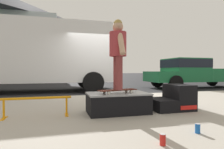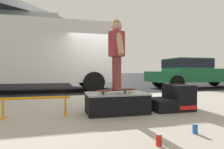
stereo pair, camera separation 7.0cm
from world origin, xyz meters
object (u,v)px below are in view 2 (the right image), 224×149
grind_rail (35,102)px  skater_kid (117,48)px  skate_box (116,102)px  box_truck (37,54)px  pickup_truck_green (195,72)px  skateboard (117,90)px  soda_can (159,140)px  kicker_ramp (173,99)px  soda_can_b (195,129)px

grind_rail → skater_kid: bearing=-4.8°
skate_box → box_truck: 6.13m
grind_rail → pickup_truck_green: pickup_truck_green is taller
skate_box → skateboard: skateboard is taller
grind_rail → pickup_truck_green: bearing=35.8°
grind_rail → soda_can: size_ratio=9.57×
skateboard → pickup_truck_green: size_ratio=0.14×
skateboard → skate_box: bearing=77.0°
kicker_ramp → grind_rail: 2.73m
skateboard → pickup_truck_green: 8.37m
skate_box → kicker_ramp: kicker_ramp is taller
pickup_truck_green → skateboard: bearing=-137.6°
skate_box → skateboard: bearing=-103.0°
box_truck → grind_rail: bearing=-83.8°
skater_kid → pickup_truck_green: (6.18, 5.65, -0.48)m
skateboard → soda_can: (0.01, -1.65, -0.39)m
skater_kid → pickup_truck_green: bearing=42.4°
box_truck → soda_can: bearing=-74.0°
skateboard → skater_kid: skater_kid is taller
skate_box → kicker_ramp: 1.24m
skateboard → soda_can: bearing=-89.7°
soda_can → pickup_truck_green: pickup_truck_green is taller
soda_can → skate_box: bearing=89.9°
kicker_ramp → skateboard: kicker_ramp is taller
skate_box → pickup_truck_green: pickup_truck_green is taller
skater_kid → soda_can_b: 1.95m
skater_kid → soda_can_b: size_ratio=10.65×
skater_kid → grind_rail: bearing=175.2°
skate_box → soda_can_b: skate_box is taller
skate_box → pickup_truck_green: size_ratio=0.21×
grind_rail → skateboard: size_ratio=1.50×
skater_kid → skate_box: bearing=77.0°
skate_box → pickup_truck_green: (6.17, 5.60, 0.56)m
soda_can → soda_can_b: (0.66, 0.25, 0.00)m
grind_rail → soda_can_b: size_ratio=9.57×
grind_rail → kicker_ramp: bearing=-1.6°
skate_box → skateboard: (-0.01, -0.05, 0.24)m
skater_kid → soda_can_b: skater_kid is taller
grind_rail → skateboard: (1.48, -0.12, 0.19)m
grind_rail → soda_can_b: bearing=-35.4°
skateboard → grind_rail: bearing=175.2°
skate_box → soda_can_b: (0.66, -1.45, -0.15)m
skate_box → skater_kid: size_ratio=0.88×
kicker_ramp → pickup_truck_green: pickup_truck_green is taller
soda_can → grind_rail: bearing=130.0°
grind_rail → soda_can: (1.49, -1.77, -0.19)m
soda_can_b → soda_can: bearing=-159.3°
soda_can → pickup_truck_green: (6.17, 7.29, 0.71)m
soda_can_b → skateboard: bearing=115.4°
soda_can_b → pickup_truck_green: bearing=52.0°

